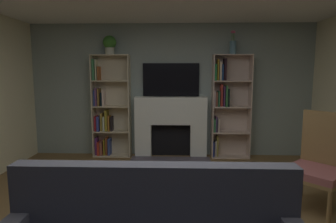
% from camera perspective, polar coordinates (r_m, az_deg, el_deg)
% --- Properties ---
extents(wall_back_accent, '(5.47, 0.06, 2.52)m').
position_cam_1_polar(wall_back_accent, '(5.59, 0.60, 4.16)').
color(wall_back_accent, gray).
rests_on(wall_back_accent, ground_plane).
extents(fireplace, '(1.45, 0.56, 1.15)m').
position_cam_1_polar(fireplace, '(5.51, 0.56, -2.61)').
color(fireplace, white).
rests_on(fireplace, ground_plane).
extents(tv, '(1.06, 0.06, 0.62)m').
position_cam_1_polar(tv, '(5.52, 0.59, 6.27)').
color(tv, black).
rests_on(tv, fireplace).
extents(bookshelf_left, '(0.71, 0.27, 1.93)m').
position_cam_1_polar(bookshelf_left, '(5.66, -11.78, 0.18)').
color(bookshelf_left, beige).
rests_on(bookshelf_left, ground_plane).
extents(bookshelf_right, '(0.71, 0.29, 1.93)m').
position_cam_1_polar(bookshelf_right, '(5.55, 11.46, 1.43)').
color(bookshelf_right, beige).
rests_on(bookshelf_right, ground_plane).
extents(potted_plant, '(0.24, 0.24, 0.35)m').
position_cam_1_polar(potted_plant, '(5.56, -11.44, 12.92)').
color(potted_plant, beige).
rests_on(potted_plant, bookshelf_left).
extents(vase_with_flowers, '(0.12, 0.12, 0.43)m').
position_cam_1_polar(vase_with_flowers, '(5.51, 12.68, 12.48)').
color(vase_with_flowers, slate).
rests_on(vase_with_flowers, bookshelf_right).
extents(armchair, '(0.82, 0.82, 1.14)m').
position_cam_1_polar(armchair, '(3.86, 27.71, -8.90)').
color(armchair, olive).
rests_on(armchair, ground_plane).
extents(coffee_table, '(0.97, 0.46, 0.42)m').
position_cam_1_polar(coffee_table, '(2.81, -1.94, -18.65)').
color(coffee_table, '#8D6448').
rests_on(coffee_table, ground_plane).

